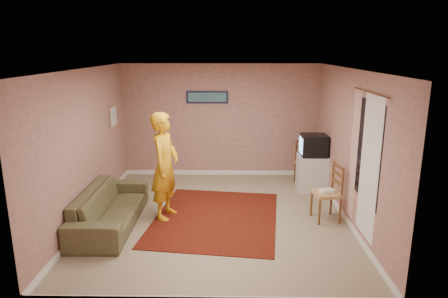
{
  "coord_description": "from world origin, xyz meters",
  "views": [
    {
      "loc": [
        0.21,
        -6.59,
        2.92
      ],
      "look_at": [
        0.11,
        0.6,
        1.11
      ],
      "focal_mm": 32.0,
      "sensor_mm": 36.0,
      "label": 1
    }
  ],
  "objects_px": {
    "person": "(165,166)",
    "crt_tv": "(313,145)",
    "tv_cabinet": "(312,173)",
    "chair_a": "(307,158)",
    "chair_b": "(327,187)",
    "sofa": "(110,207)"
  },
  "relations": [
    {
      "from": "tv_cabinet",
      "to": "sofa",
      "type": "bearing_deg",
      "value": -154.61
    },
    {
      "from": "tv_cabinet",
      "to": "chair_b",
      "type": "relative_size",
      "value": 1.38
    },
    {
      "from": "chair_b",
      "to": "person",
      "type": "relative_size",
      "value": 0.29
    },
    {
      "from": "tv_cabinet",
      "to": "person",
      "type": "relative_size",
      "value": 0.4
    },
    {
      "from": "chair_a",
      "to": "chair_b",
      "type": "height_order",
      "value": "chair_b"
    },
    {
      "from": "tv_cabinet",
      "to": "crt_tv",
      "type": "height_order",
      "value": "crt_tv"
    },
    {
      "from": "sofa",
      "to": "person",
      "type": "height_order",
      "value": "person"
    },
    {
      "from": "tv_cabinet",
      "to": "person",
      "type": "xyz_separation_m",
      "value": [
        -2.86,
        -1.41,
        0.56
      ]
    },
    {
      "from": "person",
      "to": "crt_tv",
      "type": "bearing_deg",
      "value": -50.9
    },
    {
      "from": "sofa",
      "to": "crt_tv",
      "type": "bearing_deg",
      "value": -64.84
    },
    {
      "from": "chair_a",
      "to": "person",
      "type": "relative_size",
      "value": 0.29
    },
    {
      "from": "tv_cabinet",
      "to": "chair_b",
      "type": "distance_m",
      "value": 1.53
    },
    {
      "from": "person",
      "to": "chair_b",
      "type": "bearing_deg",
      "value": -79.28
    },
    {
      "from": "chair_a",
      "to": "crt_tv",
      "type": "bearing_deg",
      "value": -102.05
    },
    {
      "from": "crt_tv",
      "to": "person",
      "type": "height_order",
      "value": "person"
    },
    {
      "from": "tv_cabinet",
      "to": "chair_b",
      "type": "height_order",
      "value": "chair_b"
    },
    {
      "from": "crt_tv",
      "to": "tv_cabinet",
      "type": "bearing_deg",
      "value": 0.0
    },
    {
      "from": "chair_b",
      "to": "person",
      "type": "xyz_separation_m",
      "value": [
        -2.8,
        0.1,
        0.33
      ]
    },
    {
      "from": "sofa",
      "to": "person",
      "type": "bearing_deg",
      "value": -67.72
    },
    {
      "from": "chair_a",
      "to": "sofa",
      "type": "xyz_separation_m",
      "value": [
        -3.71,
        -2.18,
        -0.28
      ]
    },
    {
      "from": "chair_a",
      "to": "chair_b",
      "type": "relative_size",
      "value": 0.99
    },
    {
      "from": "chair_b",
      "to": "sofa",
      "type": "bearing_deg",
      "value": -94.81
    }
  ]
}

